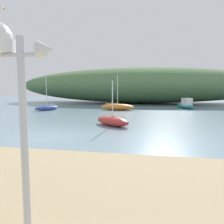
{
  "coord_description": "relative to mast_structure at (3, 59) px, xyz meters",
  "views": [
    {
      "loc": [
        5.87,
        -12.12,
        2.79
      ],
      "look_at": [
        2.93,
        2.88,
        1.15
      ],
      "focal_mm": 36.29,
      "sensor_mm": 36.0,
      "label": 1
    }
  ],
  "objects": [
    {
      "name": "ground_plane",
      "position": [
        -3.55,
        8.97,
        -3.22
      ],
      "size": [
        120.0,
        120.0,
        0.0
      ],
      "primitive_type": "plane",
      "color": "#7A99A8"
    },
    {
      "name": "distant_hill",
      "position": [
        -0.78,
        39.35,
        0.02
      ],
      "size": [
        46.64,
        14.95,
        6.49
      ],
      "primitive_type": "ellipsoid",
      "color": "#517547",
      "rests_on": "ground"
    },
    {
      "name": "mast_structure",
      "position": [
        0.0,
        0.0,
        0.0
      ],
      "size": [
        1.27,
        0.58,
        3.6
      ],
      "color": "silver",
      "rests_on": "beach_sand"
    },
    {
      "name": "sailboat_east_reach",
      "position": [
        -2.45,
        24.78,
        -2.82
      ],
      "size": [
        4.35,
        1.85,
        4.38
      ],
      "color": "orange",
      "rests_on": "ground"
    },
    {
      "name": "motorboat_outer_mooring",
      "position": [
        6.25,
        28.71,
        -2.73
      ],
      "size": [
        2.7,
        3.85,
        1.41
      ],
      "color": "teal",
      "rests_on": "ground"
    },
    {
      "name": "sailboat_centre_water",
      "position": [
        -0.83,
        13.09,
        -2.88
      ],
      "size": [
        3.3,
        2.98,
        3.32
      ],
      "color": "#B72D28",
      "rests_on": "ground"
    },
    {
      "name": "sailboat_near_shore",
      "position": [
        -11.05,
        22.84,
        -2.91
      ],
      "size": [
        2.53,
        3.34,
        4.07
      ],
      "color": "#2D4C9E",
      "rests_on": "ground"
    }
  ]
}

